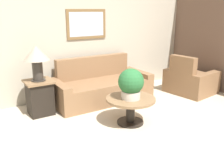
# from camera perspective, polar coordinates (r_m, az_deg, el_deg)

# --- Properties ---
(ground_plane) EXTENTS (20.00, 20.00, 0.00)m
(ground_plane) POSITION_cam_1_polar(r_m,az_deg,el_deg) (3.80, 9.54, -14.48)
(ground_plane) COLOR #BCAD93
(wall_back) EXTENTS (7.97, 0.09, 2.60)m
(wall_back) POSITION_cam_1_polar(r_m,az_deg,el_deg) (5.58, -8.29, 9.50)
(wall_back) COLOR #B2A893
(wall_back) RESTS_ON ground_plane
(wall_right) EXTENTS (0.06, 4.63, 2.60)m
(wall_right) POSITION_cam_1_polar(r_m,az_deg,el_deg) (6.46, 22.81, 9.25)
(wall_right) COLOR brown
(wall_right) RESTS_ON ground_plane
(couch_main) EXTENTS (2.09, 0.94, 0.91)m
(couch_main) POSITION_cam_1_polar(r_m,az_deg,el_deg) (5.39, -2.52, -1.62)
(couch_main) COLOR brown
(couch_main) RESTS_ON ground_plane
(armchair) EXTENTS (1.02, 1.09, 0.91)m
(armchair) POSITION_cam_1_polar(r_m,az_deg,el_deg) (6.14, 17.42, -0.20)
(armchair) COLOR brown
(armchair) RESTS_ON ground_plane
(coffee_table) EXTENTS (0.84, 0.84, 0.46)m
(coffee_table) POSITION_cam_1_polar(r_m,az_deg,el_deg) (4.29, 4.27, -5.68)
(coffee_table) COLOR black
(coffee_table) RESTS_ON ground_plane
(side_table) EXTENTS (0.50, 0.50, 0.65)m
(side_table) POSITION_cam_1_polar(r_m,az_deg,el_deg) (4.84, -16.16, -3.77)
(side_table) COLOR black
(side_table) RESTS_ON ground_plane
(table_lamp) EXTENTS (0.46, 0.46, 0.64)m
(table_lamp) POSITION_cam_1_polar(r_m,az_deg,el_deg) (4.65, -16.88, 5.14)
(table_lamp) COLOR #2D2823
(table_lamp) RESTS_ON side_table
(potted_plant_on_table) EXTENTS (0.43, 0.43, 0.51)m
(potted_plant_on_table) POSITION_cam_1_polar(r_m,az_deg,el_deg) (4.13, 4.37, -0.79)
(potted_plant_on_table) COLOR beige
(potted_plant_on_table) RESTS_ON coffee_table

